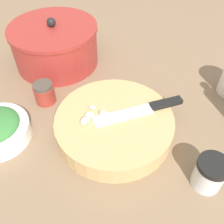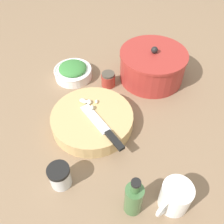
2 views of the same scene
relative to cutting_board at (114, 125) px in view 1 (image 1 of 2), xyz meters
The scene contains 7 objects.
ground_plane 0.07m from the cutting_board, 68.86° to the left, with size 5.00×5.00×0.00m, color #7F664C.
cutting_board is the anchor object (origin of this frame).
chef_knife 0.09m from the cutting_board, 19.78° to the left, with size 0.23×0.11×0.01m.
garlic_cloves 0.07m from the cutting_board, behind, with size 0.07×0.07×0.02m.
spice_jar 0.25m from the cutting_board, 34.61° to the right, with size 0.07×0.07×0.08m.
honey_jar 0.23m from the cutting_board, 151.02° to the left, with size 0.06×0.06×0.06m.
stock_pot 0.37m from the cutting_board, 123.07° to the left, with size 0.28×0.28×0.16m.
Camera 1 is at (-0.02, -0.47, 0.51)m, focal length 40.00 mm.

